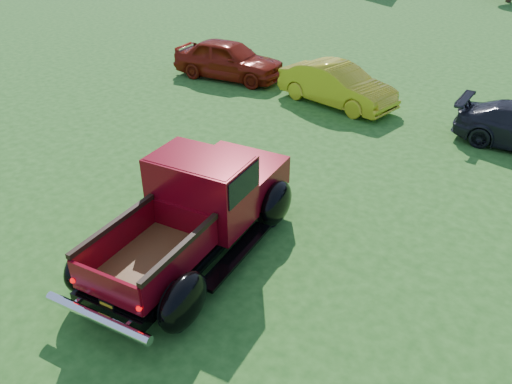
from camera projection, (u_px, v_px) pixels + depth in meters
ground at (242, 239)px, 10.15m from camera, size 120.00×120.00×0.00m
pickup_truck at (203, 204)px, 9.57m from camera, size 3.17×5.42×1.92m
show_car_red at (229, 59)px, 18.71m from camera, size 4.47×2.44×1.44m
show_car_yellow at (337, 85)px, 16.35m from camera, size 4.16×1.85×1.33m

